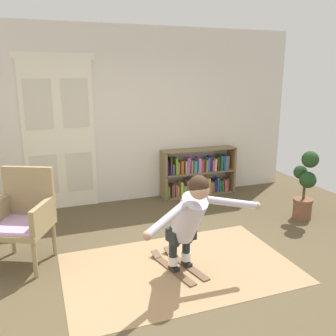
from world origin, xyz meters
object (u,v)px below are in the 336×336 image
Objects in this scene: potted_plant at (305,186)px; person_skier at (190,217)px; skis_pair at (178,265)px; bookshelf at (198,174)px; wicker_chair at (23,215)px.

person_skier is (-2.25, -0.88, 0.16)m from potted_plant.
skis_pair is 0.59× the size of person_skier.
skis_pair is 0.69m from person_skier.
bookshelf is 1.30× the size of potted_plant.
person_skier is at bearing -76.74° from skis_pair.
potted_plant is (3.91, -0.05, -0.06)m from wicker_chair.
potted_plant is at bearing -0.76° from wicker_chair.
potted_plant reaches higher than bookshelf.
person_skier is at bearing -116.39° from bookshelf.
wicker_chair is 1.90m from person_skier.
person_skier reaches higher than bookshelf.
wicker_chair is 1.04× the size of potted_plant.
skis_pair is at bearing -119.27° from bookshelf.
potted_plant is at bearing 21.39° from person_skier.
bookshelf is 0.96× the size of person_skier.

